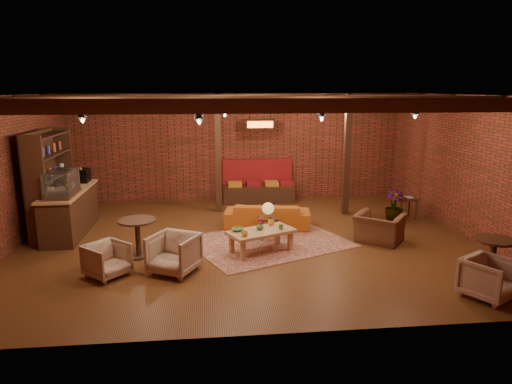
{
  "coord_description": "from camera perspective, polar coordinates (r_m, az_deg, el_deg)",
  "views": [
    {
      "loc": [
        -0.86,
        -9.68,
        3.34
      ],
      "look_at": [
        0.18,
        0.2,
        1.07
      ],
      "focal_mm": 32.0,
      "sensor_mm": 36.0,
      "label": 1
    }
  ],
  "objects": [
    {
      "name": "side_table_lamp",
      "position": [
        10.24,
        1.51,
        -2.42
      ],
      "size": [
        0.44,
        0.44,
        0.84
      ],
      "rotation": [
        0.0,
        0.0,
        0.1
      ],
      "color": "black",
      "rests_on": "floor"
    },
    {
      "name": "post_right",
      "position": [
        12.37,
        11.3,
        4.51
      ],
      "size": [
        0.16,
        0.16,
        3.2
      ],
      "primitive_type": "cube",
      "color": "black",
      "rests_on": "ground"
    },
    {
      "name": "ceiling",
      "position": [
        9.72,
        -0.96,
        12.03
      ],
      "size": [
        10.0,
        8.0,
        0.02
      ],
      "primitive_type": "cube",
      "color": "black",
      "rests_on": "wall_back"
    },
    {
      "name": "side_table_book",
      "position": [
        12.49,
        18.22,
        -0.88
      ],
      "size": [
        0.5,
        0.5,
        0.58
      ],
      "rotation": [
        0.0,
        0.0,
        0.01
      ],
      "color": "black",
      "rests_on": "floor"
    },
    {
      "name": "wall_right",
      "position": [
        11.45,
        24.89,
        2.91
      ],
      "size": [
        0.02,
        8.0,
        3.2
      ],
      "primitive_type": "cube",
      "color": "#5F2E1B",
      "rests_on": "ground"
    },
    {
      "name": "service_sign",
      "position": [
        12.9,
        0.51,
        8.45
      ],
      "size": [
        0.86,
        0.06,
        0.3
      ],
      "primitive_type": "cube",
      "color": "#F45B18",
      "rests_on": "ceiling"
    },
    {
      "name": "wall_left",
      "position": [
        10.67,
        -28.75,
        1.88
      ],
      "size": [
        0.02,
        8.0,
        3.2
      ],
      "primitive_type": "cube",
      "color": "#5F2E1B",
      "rests_on": "ground"
    },
    {
      "name": "wall_front",
      "position": [
        6.0,
        2.48,
        -3.99
      ],
      "size": [
        10.0,
        0.02,
        3.2
      ],
      "primitive_type": "cube",
      "color": "#5F2E1B",
      "rests_on": "ground"
    },
    {
      "name": "shelving_hutch",
      "position": [
        11.58,
        -24.22,
        1.06
      ],
      "size": [
        0.52,
        2.0,
        2.4
      ],
      "primitive_type": null,
      "color": "black",
      "rests_on": "ground"
    },
    {
      "name": "armchair_far",
      "position": [
        8.39,
        27.14,
        -9.36
      ],
      "size": [
        0.96,
        0.95,
        0.74
      ],
      "primitive_type": "imported",
      "rotation": [
        0.0,
        0.0,
        0.54
      ],
      "color": "beige",
      "rests_on": "floor"
    },
    {
      "name": "armchair_right",
      "position": [
        10.44,
        15.16,
        -3.81
      ],
      "size": [
        1.16,
        1.1,
        0.85
      ],
      "primitive_type": "imported",
      "rotation": [
        0.0,
        0.0,
        2.47
      ],
      "color": "brown",
      "rests_on": "floor"
    },
    {
      "name": "sofa",
      "position": [
        11.19,
        1.42,
        -2.91
      ],
      "size": [
        2.17,
        1.15,
        0.6
      ],
      "primitive_type": "imported",
      "rotation": [
        0.0,
        0.0,
        2.97
      ],
      "color": "#A44F16",
      "rests_on": "floor"
    },
    {
      "name": "plant_tall",
      "position": [
        12.01,
        17.14,
        2.1
      ],
      "size": [
        1.52,
        1.52,
        2.44
      ],
      "primitive_type": "imported",
      "rotation": [
        0.0,
        0.0,
        -0.12
      ],
      "color": "#4C7F4C",
      "rests_on": "floor"
    },
    {
      "name": "ceiling_pipe",
      "position": [
        11.33,
        -1.68,
        10.37
      ],
      "size": [
        9.6,
        0.12,
        0.12
      ],
      "primitive_type": "cylinder",
      "rotation": [
        0.0,
        1.57,
        0.0
      ],
      "color": "black",
      "rests_on": "ceiling"
    },
    {
      "name": "ceiling_beams",
      "position": [
        9.72,
        -0.96,
        11.32
      ],
      "size": [
        9.8,
        6.4,
        0.22
      ],
      "primitive_type": null,
      "color": "black",
      "rests_on": "ceiling"
    },
    {
      "name": "armchair_a",
      "position": [
        8.74,
        -18.13,
        -7.88
      ],
      "size": [
        0.91,
        0.91,
        0.68
      ],
      "primitive_type": "imported",
      "rotation": [
        0.0,
        0.0,
        0.84
      ],
      "color": "beige",
      "rests_on": "floor"
    },
    {
      "name": "plant_counter",
      "position": [
        11.52,
        -21.72,
        1.33
      ],
      "size": [
        0.35,
        0.39,
        0.3
      ],
      "primitive_type": "imported",
      "color": "#337F33",
      "rests_on": "service_counter"
    },
    {
      "name": "round_table_left",
      "position": [
        9.47,
        -14.58,
        -4.82
      ],
      "size": [
        0.75,
        0.75,
        0.79
      ],
      "color": "black",
      "rests_on": "floor"
    },
    {
      "name": "rug",
      "position": [
        10.19,
        1.59,
        -6.25
      ],
      "size": [
        3.96,
        3.56,
        0.01
      ],
      "primitive_type": "cube",
      "rotation": [
        0.0,
        0.0,
        0.41
      ],
      "color": "maroon",
      "rests_on": "floor"
    },
    {
      "name": "ceiling_spotlights",
      "position": [
        9.73,
        -0.95,
        10.02
      ],
      "size": [
        6.4,
        4.4,
        0.28
      ],
      "primitive_type": null,
      "color": "black",
      "rests_on": "ceiling"
    },
    {
      "name": "post_left",
      "position": [
        12.41,
        -4.77,
        4.75
      ],
      "size": [
        0.16,
        0.16,
        3.2
      ],
      "primitive_type": "cube",
      "color": "black",
      "rests_on": "ground"
    },
    {
      "name": "coffee_table",
      "position": [
        9.47,
        0.55,
        -5.12
      ],
      "size": [
        1.52,
        1.19,
        0.72
      ],
      "rotation": [
        0.0,
        0.0,
        0.44
      ],
      "color": "#A67E4D",
      "rests_on": "floor"
    },
    {
      "name": "armchair_b",
      "position": [
        8.59,
        -10.23,
        -7.36
      ],
      "size": [
        1.04,
        1.02,
        0.81
      ],
      "primitive_type": "imported",
      "rotation": [
        0.0,
        0.0,
        -0.49
      ],
      "color": "beige",
      "rests_on": "floor"
    },
    {
      "name": "round_table_right",
      "position": [
        9.0,
        27.51,
        -6.82
      ],
      "size": [
        0.68,
        0.68,
        0.8
      ],
      "color": "black",
      "rests_on": "floor"
    },
    {
      "name": "service_counter",
      "position": [
        11.45,
        -22.29,
        -0.94
      ],
      "size": [
        0.8,
        2.5,
        1.6
      ],
      "primitive_type": null,
      "color": "black",
      "rests_on": "ground"
    },
    {
      "name": "wall_back",
      "position": [
        13.82,
        -2.41,
        5.61
      ],
      "size": [
        10.0,
        0.02,
        3.2
      ],
      "primitive_type": "cube",
      "color": "#5F2E1B",
      "rests_on": "ground"
    },
    {
      "name": "floor",
      "position": [
        10.28,
        -0.89,
        -6.11
      ],
      "size": [
        10.0,
        10.0,
        0.0
      ],
      "primitive_type": "plane",
      "color": "#401C10",
      "rests_on": "ground"
    },
    {
      "name": "banquette",
      "position": [
        13.61,
        0.28,
        0.81
      ],
      "size": [
        2.1,
        0.7,
        1.0
      ],
      "primitive_type": null,
      "color": "maroon",
      "rests_on": "ground"
    }
  ]
}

